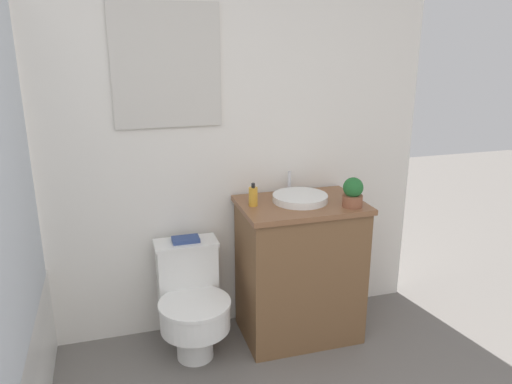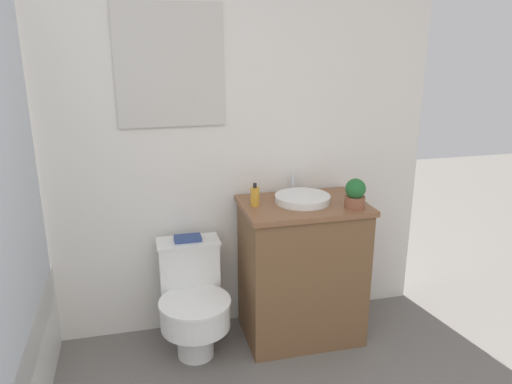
{
  "view_description": "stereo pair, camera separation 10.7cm",
  "coord_description": "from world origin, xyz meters",
  "px_view_note": "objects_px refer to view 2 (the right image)",
  "views": [
    {
      "loc": [
        -0.16,
        -0.38,
        1.75
      ],
      "look_at": [
        0.52,
        1.93,
        0.99
      ],
      "focal_mm": 35.0,
      "sensor_mm": 36.0,
      "label": 1
    },
    {
      "loc": [
        -0.06,
        -0.41,
        1.75
      ],
      "look_at": [
        0.52,
        1.93,
        0.99
      ],
      "focal_mm": 35.0,
      "sensor_mm": 36.0,
      "label": 2
    }
  ],
  "objects_px": {
    "toilet": "(193,299)",
    "book_on_tank": "(188,238)",
    "sink": "(302,198)",
    "soap_bottle": "(255,196)",
    "potted_plant": "(355,194)"
  },
  "relations": [
    {
      "from": "toilet",
      "to": "book_on_tank",
      "type": "distance_m",
      "value": 0.35
    },
    {
      "from": "toilet",
      "to": "sink",
      "type": "bearing_deg",
      "value": 2.95
    },
    {
      "from": "soap_bottle",
      "to": "potted_plant",
      "type": "relative_size",
      "value": 0.78
    },
    {
      "from": "sink",
      "to": "book_on_tank",
      "type": "relative_size",
      "value": 2.3
    },
    {
      "from": "toilet",
      "to": "soap_bottle",
      "type": "distance_m",
      "value": 0.69
    },
    {
      "from": "potted_plant",
      "to": "book_on_tank",
      "type": "bearing_deg",
      "value": 163.21
    },
    {
      "from": "potted_plant",
      "to": "book_on_tank",
      "type": "height_order",
      "value": "potted_plant"
    },
    {
      "from": "toilet",
      "to": "potted_plant",
      "type": "distance_m",
      "value": 1.09
    },
    {
      "from": "sink",
      "to": "soap_bottle",
      "type": "height_order",
      "value": "same"
    },
    {
      "from": "soap_bottle",
      "to": "book_on_tank",
      "type": "xyz_separation_m",
      "value": [
        -0.37,
        0.1,
        -0.26
      ]
    },
    {
      "from": "soap_bottle",
      "to": "potted_plant",
      "type": "height_order",
      "value": "potted_plant"
    },
    {
      "from": "toilet",
      "to": "potted_plant",
      "type": "bearing_deg",
      "value": -8.58
    },
    {
      "from": "toilet",
      "to": "sink",
      "type": "height_order",
      "value": "sink"
    },
    {
      "from": "soap_bottle",
      "to": "book_on_tank",
      "type": "relative_size",
      "value": 0.85
    },
    {
      "from": "soap_bottle",
      "to": "potted_plant",
      "type": "bearing_deg",
      "value": -17.96
    }
  ]
}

